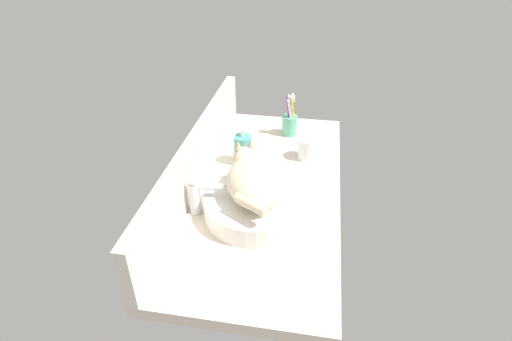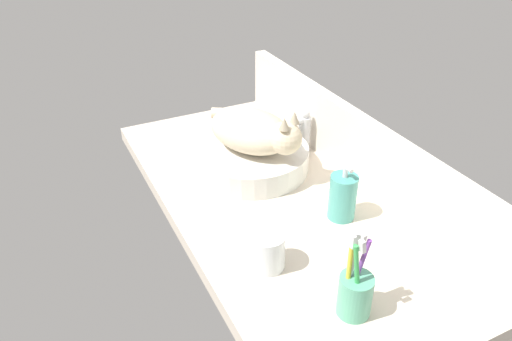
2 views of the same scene
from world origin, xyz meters
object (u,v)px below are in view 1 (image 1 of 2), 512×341
object	(u,v)px
water_glass	(307,150)
faucet	(198,194)
soap_dispenser	(243,149)
toothbrush_cup	(290,124)
sink_basin	(255,206)
cat	(253,180)

from	to	relation	value
water_glass	faucet	bearing A→B (deg)	141.43
faucet	soap_dispenser	xyz separation A→B (cm)	(32.82, -7.88, -1.42)
toothbrush_cup	sink_basin	bearing A→B (deg)	174.41
soap_dispenser	sink_basin	bearing A→B (deg)	-161.78
sink_basin	soap_dispenser	xyz separation A→B (cm)	(30.49, 10.04, 2.56)
toothbrush_cup	water_glass	distance (cm)	20.90
cat	soap_dispenser	xyz separation A→B (cm)	(29.29, 9.39, -6.54)
toothbrush_cup	water_glass	xyz separation A→B (cm)	(-18.88, -8.84, -1.44)
sink_basin	soap_dispenser	world-z (taller)	soap_dispenser
toothbrush_cup	water_glass	world-z (taller)	toothbrush_cup
soap_dispenser	cat	bearing A→B (deg)	-162.22
sink_basin	faucet	size ratio (longest dim) A/B	2.42
sink_basin	faucet	world-z (taller)	faucet
sink_basin	cat	xyz separation A→B (cm)	(1.21, 0.64, 9.09)
soap_dispenser	water_glass	distance (cm)	25.75
faucet	soap_dispenser	size ratio (longest dim) A/B	0.91
cat	soap_dispenser	world-z (taller)	cat
sink_basin	toothbrush_cup	bearing A→B (deg)	-5.59
cat	toothbrush_cup	world-z (taller)	cat
faucet	water_glass	bearing A→B (deg)	-38.57
faucet	water_glass	world-z (taller)	faucet
soap_dispenser	toothbrush_cup	world-z (taller)	toothbrush_cup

